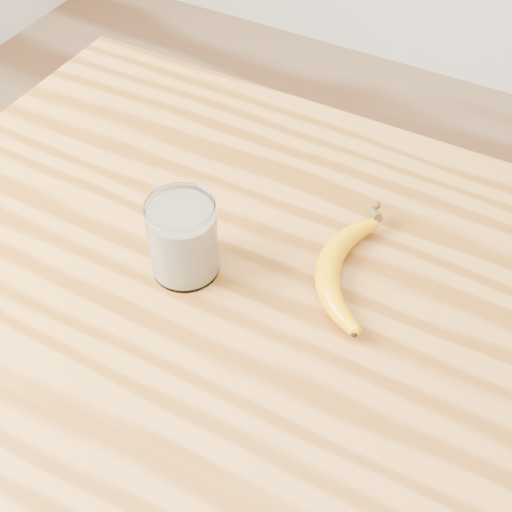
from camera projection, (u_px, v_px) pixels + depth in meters
The scene contains 3 objects.
table at pixel (292, 365), 0.98m from camera, with size 1.20×0.80×0.90m.
smoothie_glass at pixel (183, 239), 0.89m from camera, with size 0.09×0.09×0.11m.
banana at pixel (327, 267), 0.90m from camera, with size 0.10×0.27×0.03m, color #D89000, non-canonical shape.
Camera 1 is at (0.22, -0.51, 1.59)m, focal length 50.00 mm.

